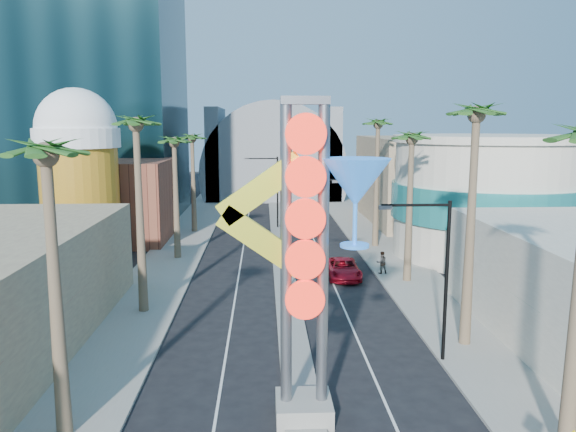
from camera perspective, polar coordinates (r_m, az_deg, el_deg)
The scene contains 22 objects.
sidewalk_west at distance 54.49m, azimuth -10.87°, elevation -2.98°, with size 5.00×100.00×0.15m, color gray.
sidewalk_east at distance 55.02m, azimuth 9.13°, elevation -2.81°, with size 5.00×100.00×0.15m, color gray.
median at distance 56.86m, azimuth -0.91°, elevation -2.30°, with size 1.60×84.00×0.15m, color gray.
hotel_tower at distance 73.84m, azimuth -19.70°, elevation 19.32°, with size 20.00×20.00×50.00m, color black.
brick_filler_west at distance 58.01m, azimuth -16.93°, elevation 1.46°, with size 10.00×10.00×8.00m, color brown.
filler_east at distance 68.28m, azimuth 12.42°, elevation 3.62°, with size 10.00×20.00×10.00m, color #8D735B.
beer_mug at distance 50.25m, azimuth -20.49°, elevation 4.53°, with size 7.00×7.00×14.50m.
turquoise_building at distance 51.89m, azimuth 19.64°, elevation 1.82°, with size 16.60×16.60×10.60m.
canopy at distance 89.97m, azimuth -1.52°, elevation 4.73°, with size 22.00×16.00×22.00m.
neon_sign at distance 21.19m, azimuth 3.91°, elevation -2.24°, with size 6.53×2.60×12.55m.
streetlight_0 at distance 38.31m, azimuth 0.65°, elevation -0.69°, with size 3.79×0.25×8.00m.
streetlight_1 at distance 62.03m, azimuth -1.58°, elevation 3.17°, with size 3.79×0.25×8.00m.
streetlight_2 at distance 27.78m, azimuth 14.92°, elevation -4.98°, with size 3.45×0.25×8.00m.
palm_0 at distance 21.10m, azimuth -23.30°, elevation 4.17°, with size 2.40×2.40×11.70m.
palm_1 at distance 34.49m, azimuth -15.15°, elevation 7.81°, with size 2.40×2.40×12.70m.
palm_2 at distance 48.29m, azimuth -11.48°, elevation 6.70°, with size 2.40×2.40×11.20m.
palm_3 at distance 60.17m, azimuth -9.71°, elevation 7.24°, with size 2.40×2.40×11.20m.
palm_5 at distance 29.60m, azimuth 18.54°, elevation 8.31°, with size 2.40×2.40×13.20m.
palm_6 at distance 41.07m, azimuth 12.45°, elevation 6.87°, with size 2.40×2.40×11.70m.
palm_7 at distance 52.73m, azimuth 9.12°, elevation 8.44°, with size 2.40×2.40×12.70m.
red_pickup at distance 42.90m, azimuth 5.63°, elevation -5.33°, with size 2.37×5.15×1.43m, color #AF0D1F.
pedestrian_b at distance 43.90m, azimuth 9.49°, elevation -4.67°, with size 0.84×0.65×1.73m, color gray.
Camera 1 is at (-1.53, -17.66, 11.56)m, focal length 35.00 mm.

